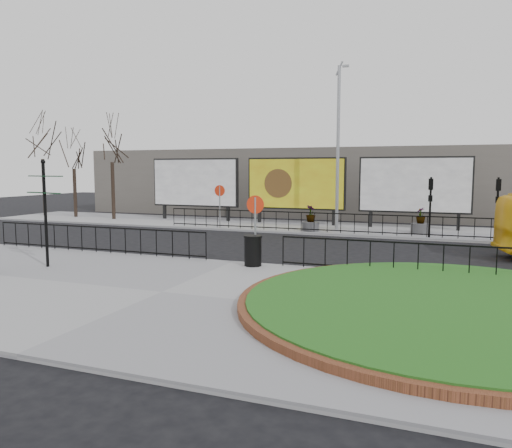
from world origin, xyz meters
The scene contains 24 objects.
ground centered at (0.00, 0.00, 0.00)m, with size 90.00×90.00×0.00m, color black.
pavement_near centered at (0.00, -5.00, 0.06)m, with size 30.00×10.00×0.12m, color gray.
pavement_far centered at (0.00, 12.00, 0.06)m, with size 44.00×6.00×0.12m, color gray.
brick_edge centered at (7.50, -4.00, 0.21)m, with size 10.40×10.40×0.18m, color brown.
grass_lawn centered at (7.50, -4.00, 0.23)m, with size 10.00×10.00×0.22m, color #154C14.
railing_near_left centered at (-6.00, -0.30, 0.67)m, with size 10.00×0.10×1.10m, color black, non-canonical shape.
railing_near_right centered at (6.50, -0.30, 0.67)m, with size 9.00×0.10×1.10m, color black, non-canonical shape.
railing_far centered at (1.00, 9.30, 0.67)m, with size 18.00×0.10×1.10m, color black, non-canonical shape.
speed_sign_far centered at (-5.00, 9.40, 1.92)m, with size 0.64×0.07×2.47m.
speed_sign_near centered at (1.00, -0.40, 1.92)m, with size 0.64×0.07×2.47m.
billboard_left centered at (-8.50, 12.97, 2.60)m, with size 6.20×0.31×4.10m.
billboard_mid centered at (-1.50, 12.97, 2.60)m, with size 6.20×0.31×4.10m.
billboard_right centered at (5.50, 12.97, 2.60)m, with size 6.20×0.31×4.10m.
lamp_post centered at (1.51, 11.00, 4.83)m, with size 0.74×0.18×9.23m.
signal_pole_a centered at (6.50, 9.34, 2.10)m, with size 0.22×0.26×3.00m.
signal_pole_b centered at (9.50, 9.34, 2.10)m, with size 0.22×0.26×3.00m.
tree_left centered at (-14.00, 11.50, 3.62)m, with size 2.00×2.00×7.00m, color #2D2119, non-canonical shape.
tree_mid centered at (-17.50, 11.80, 3.22)m, with size 2.00×2.00×6.20m, color #2D2119, non-canonical shape.
tree_far centered at (-20.50, 12.00, 3.87)m, with size 2.00×2.00×7.50m, color #2D2119, non-canonical shape.
building_backdrop centered at (0.00, 22.00, 2.50)m, with size 40.00×10.00×5.00m, color #5D5751.
fingerpost_sign centered at (-5.66, -3.30, 2.36)m, with size 1.74×0.62×3.71m.
litter_bin centered at (0.99, -0.60, 0.66)m, with size 0.65×0.65×1.07m.
planter_b centered at (0.30, 9.87, 0.62)m, with size 0.95×0.95×1.42m.
planter_c centered at (6.00, 11.00, 0.57)m, with size 1.00×1.00×1.38m.
Camera 1 is at (7.30, -16.68, 3.50)m, focal length 35.00 mm.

